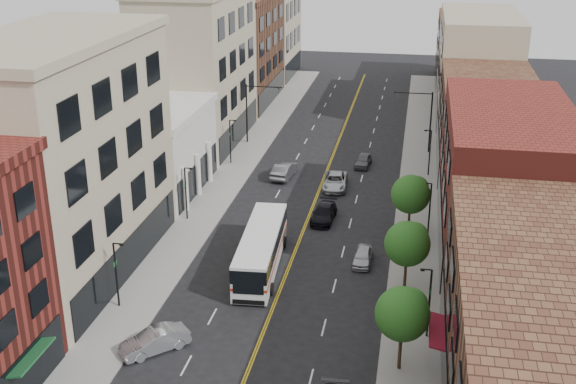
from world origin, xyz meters
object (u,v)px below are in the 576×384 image
Objects in this scene: car_lane_behind at (284,170)px; car_lane_c at (363,160)px; car_lane_b at (335,181)px; car_parked_far at (363,256)px; car_lane_a at (324,213)px; city_bus at (261,248)px; car_angle_b at (155,341)px.

car_lane_c is (8.03, 5.15, -0.15)m from car_lane_behind.
car_lane_behind is 0.95× the size of car_lane_b.
car_parked_far is 0.77× the size of car_lane_a.
car_lane_a reaches higher than car_parked_far.
city_bus is 2.51× the size of car_lane_behind.
car_lane_a is (7.99, 23.02, -0.05)m from car_angle_b.
car_lane_c is (2.30, 15.76, -0.03)m from car_lane_a.
city_bus reaches higher than car_lane_behind.
car_parked_far is 0.94× the size of car_lane_c.
city_bus reaches higher than car_parked_far.
car_lane_a is at bearing -93.78° from car_lane_c.
car_lane_a is 1.22× the size of car_lane_c.
city_bus is at bearing -98.24° from car_lane_c.
car_lane_a is (5.73, -10.61, -0.12)m from car_lane_behind.
car_lane_c is at bearing 84.52° from car_lane_a.
city_bus is 3.16× the size of car_lane_c.
car_lane_c is at bearing 73.42° from city_bus.
car_lane_b is (-4.30, 16.53, 0.10)m from car_parked_far.
car_lane_b reaches higher than car_lane_a.
car_angle_b is 24.36m from car_lane_a.
car_parked_far is 17.08m from car_lane_b.
car_lane_a reaches higher than car_lane_c.
car_lane_b is at bearing -103.05° from car_lane_c.
car_lane_c is (10.29, 38.78, -0.08)m from car_angle_b.
car_lane_b is at bearing 122.28° from car_angle_b.
car_angle_b is (-4.35, -12.56, -1.09)m from city_bus.
car_lane_b reaches higher than car_parked_far.
car_lane_c is at bearing 69.63° from car_lane_b.
city_bus is 21.20m from car_lane_behind.
car_lane_behind is 9.54m from car_lane_c.
car_parked_far is at bearing -80.67° from car_lane_c.
car_parked_far is (7.94, 2.43, -1.21)m from city_bus.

